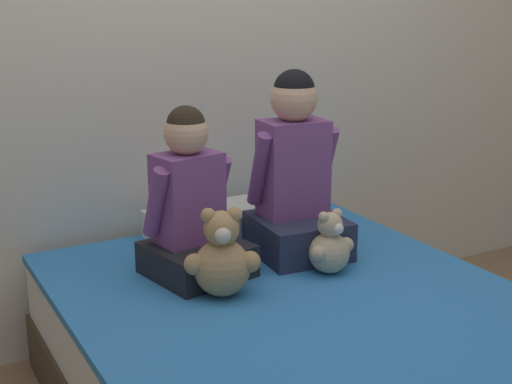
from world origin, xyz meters
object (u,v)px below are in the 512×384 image
teddy_bear_held_by_left_child (222,259)px  pillow_at_headboard (210,224)px  child_on_right (295,178)px  child_on_left (191,207)px  bed (316,377)px  teddy_bear_held_by_right_child (330,246)px

teddy_bear_held_by_left_child → pillow_at_headboard: bearing=89.9°
child_on_right → child_on_left: bearing=-175.0°
bed → teddy_bear_held_by_left_child: (-0.20, 0.25, 0.35)m
child_on_right → bed: bearing=-109.0°
bed → pillow_at_headboard: 0.82m
pillow_at_headboard → bed: bearing=-90.0°
bed → teddy_bear_held_by_right_child: (0.21, 0.24, 0.33)m
teddy_bear_held_by_right_child → pillow_at_headboard: teddy_bear_held_by_right_child is taller
child_on_right → pillow_at_headboard: (-0.21, 0.30, -0.23)m
child_on_right → teddy_bear_held_by_right_child: child_on_right is taller
child_on_left → pillow_at_headboard: (0.21, 0.30, -0.18)m
bed → teddy_bear_held_by_right_child: bearing=49.2°
bed → child_on_right: child_on_right is taller
teddy_bear_held_by_right_child → pillow_at_headboard: bearing=100.9°
bed → child_on_left: child_on_left is taller
teddy_bear_held_by_right_child → pillow_at_headboard: 0.57m
child_on_left → teddy_bear_held_by_left_child: child_on_left is taller
teddy_bear_held_by_right_child → teddy_bear_held_by_left_child: bearing=168.7°
child_on_left → teddy_bear_held_by_left_child: bearing=-99.7°
child_on_left → teddy_bear_held_by_right_child: child_on_left is taller
child_on_left → pillow_at_headboard: 0.41m
child_on_left → child_on_right: (0.42, 0.00, 0.05)m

